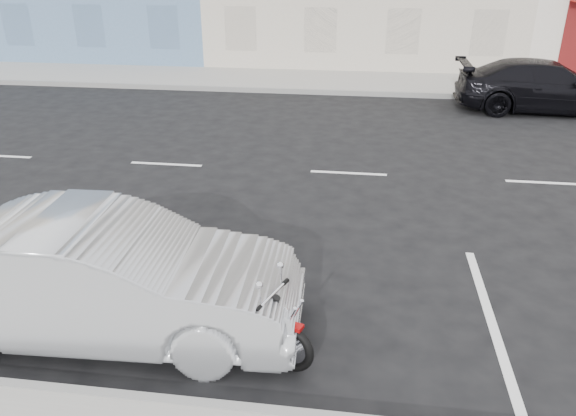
{
  "coord_description": "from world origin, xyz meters",
  "views": [
    {
      "loc": [
        -1.77,
        -11.14,
        4.3
      ],
      "look_at": [
        -2.79,
        -3.64,
        0.8
      ],
      "focal_mm": 35.0,
      "sensor_mm": 36.0,
      "label": 1
    }
  ],
  "objects": [
    {
      "name": "ground",
      "position": [
        0.0,
        0.0,
        0.0
      ],
      "size": [
        120.0,
        120.0,
        0.0
      ],
      "primitive_type": "plane",
      "color": "black",
      "rests_on": "ground"
    },
    {
      "name": "sidewalk_far",
      "position": [
        -5.0,
        8.7,
        0.07
      ],
      "size": [
        80.0,
        3.4,
        0.15
      ],
      "primitive_type": "cube",
      "color": "gray",
      "rests_on": "ground"
    },
    {
      "name": "curb_near",
      "position": [
        -5.0,
        -7.0,
        0.08
      ],
      "size": [
        80.0,
        0.12,
        0.16
      ],
      "primitive_type": "cube",
      "color": "gray",
      "rests_on": "ground"
    },
    {
      "name": "curb_far",
      "position": [
        -5.0,
        7.0,
        0.08
      ],
      "size": [
        80.0,
        0.12,
        0.16
      ],
      "primitive_type": "cube",
      "color": "gray",
      "rests_on": "ground"
    },
    {
      "name": "motorcycle",
      "position": [
        -2.4,
        -6.23,
        0.43
      ],
      "size": [
        1.81,
        0.87,
        0.95
      ],
      "rotation": [
        0.0,
        0.0,
        -0.35
      ],
      "color": "black",
      "rests_on": "ground"
    },
    {
      "name": "sedan_silver",
      "position": [
        -4.69,
        -5.8,
        0.77
      ],
      "size": [
        4.73,
        1.83,
        1.54
      ],
      "primitive_type": "imported",
      "rotation": [
        0.0,
        0.0,
        1.62
      ],
      "color": "#A7AAAF",
      "rests_on": "ground"
    },
    {
      "name": "car_far",
      "position": [
        3.38,
        5.83,
        0.73
      ],
      "size": [
        5.01,
        2.05,
        1.45
      ],
      "primitive_type": "imported",
      "rotation": [
        0.0,
        0.0,
        1.57
      ],
      "color": "black",
      "rests_on": "ground"
    }
  ]
}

